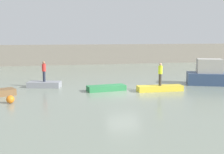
# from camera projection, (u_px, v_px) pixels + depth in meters

# --- Properties ---
(ground_plane) EXTENTS (120.00, 120.00, 0.00)m
(ground_plane) POSITION_uv_depth(u_px,v_px,m) (124.00, 93.00, 22.04)
(ground_plane) COLOR gray
(embankment_wall) EXTENTS (80.00, 1.20, 2.97)m
(embankment_wall) POSITION_uv_depth(u_px,v_px,m) (84.00, 54.00, 44.06)
(embankment_wall) COLOR gray
(embankment_wall) RESTS_ON ground_plane
(motorboat) EXTENTS (5.60, 3.87, 2.26)m
(motorboat) POSITION_uv_depth(u_px,v_px,m) (215.00, 75.00, 25.68)
(motorboat) COLOR #33476B
(motorboat) RESTS_ON ground_plane
(rowboat_grey) EXTENTS (2.89, 1.85, 0.47)m
(rowboat_grey) POSITION_uv_depth(u_px,v_px,m) (44.00, 84.00, 24.45)
(rowboat_grey) COLOR gray
(rowboat_grey) RESTS_ON ground_plane
(rowboat_green) EXTENTS (3.11, 1.39, 0.42)m
(rowboat_green) POSITION_uv_depth(u_px,v_px,m) (106.00, 88.00, 22.88)
(rowboat_green) COLOR #2D7F47
(rowboat_green) RESTS_ON ground_plane
(rowboat_yellow) EXTENTS (3.59, 1.04, 0.43)m
(rowboat_yellow) POSITION_uv_depth(u_px,v_px,m) (160.00, 88.00, 22.74)
(rowboat_yellow) COLOR gold
(rowboat_yellow) RESTS_ON ground_plane
(person_red_shirt) EXTENTS (0.32, 0.32, 1.71)m
(person_red_shirt) POSITION_uv_depth(u_px,v_px,m) (44.00, 70.00, 24.29)
(person_red_shirt) COLOR #232838
(person_red_shirt) RESTS_ON rowboat_grey
(person_hiviz_shirt) EXTENTS (0.32, 0.32, 1.76)m
(person_hiviz_shirt) POSITION_uv_depth(u_px,v_px,m) (160.00, 73.00, 22.57)
(person_hiviz_shirt) COLOR #38332D
(person_hiviz_shirt) RESTS_ON rowboat_yellow
(mooring_buoy) EXTENTS (0.51, 0.51, 0.51)m
(mooring_buoy) POSITION_uv_depth(u_px,v_px,m) (10.00, 99.00, 18.60)
(mooring_buoy) COLOR orange
(mooring_buoy) RESTS_ON ground_plane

